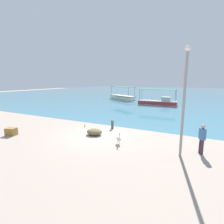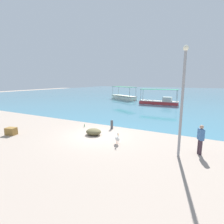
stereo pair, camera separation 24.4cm
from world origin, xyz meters
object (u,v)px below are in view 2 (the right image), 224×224
Objects in this scene: cargo_crate at (11,131)px; fishing_boat_near_left at (160,101)px; mooring_bollard at (112,124)px; fisherman_standing at (201,139)px; glass_bottle at (84,126)px; fishing_boat_center at (124,97)px; lamp_post at (182,97)px; net_pile at (94,132)px; pelican at (117,138)px.

fishing_boat_near_left is at bearing 75.21° from cargo_crate.
fisherman_standing is (6.78, -2.25, 0.49)m from mooring_bollard.
cargo_crate is 5.71m from glass_bottle.
fishing_boat_center is 1.17× the size of lamp_post.
lamp_post is 7.12m from mooring_bollard.
cargo_crate is at bearing -84.23° from fishing_boat_center.
cargo_crate is at bearing -152.07° from net_pile.
fishing_boat_near_left is 8.19× the size of pelican.
fishing_boat_near_left is 8.60× the size of cargo_crate.
pelican is 3.59m from mooring_bollard.
mooring_bollard reaches higher than glass_bottle.
fisherman_standing is 6.26× the size of glass_bottle.
net_pile is (-6.22, 0.95, -3.02)m from lamp_post.
fisherman_standing is (4.78, 0.72, 0.53)m from pelican.
fishing_boat_center is 25.17m from net_pile.
mooring_bollard is (-5.77, 3.05, -2.84)m from lamp_post.
fisherman_standing is at bearing -18.40° from mooring_bollard.
net_pile is at bearing -70.89° from fishing_boat_center.
pelican is (2.03, -20.53, -0.17)m from fishing_boat_near_left.
fishing_boat_center is at bearing 95.77° from cargo_crate.
mooring_bollard is 7.83m from cargo_crate.
cargo_crate reaches higher than net_pile.
cargo_crate is (-5.54, -2.94, 0.04)m from net_pile.
fishing_boat_near_left reaches higher than net_pile.
fisherman_standing is 9.44m from glass_bottle.
fisherman_standing is at bearing -10.46° from glass_bottle.
glass_bottle is at bearing 151.52° from pelican.
cargo_crate is (-12.77, -2.78, -0.63)m from fisherman_standing.
glass_bottle is (6.21, -22.22, -0.46)m from fishing_boat_center.
fishing_boat_center reaches higher than fishing_boat_near_left.
fishing_boat_near_left reaches higher than glass_bottle.
lamp_post reaches higher than mooring_bollard.
mooring_bollard is 2.89× the size of glass_bottle.
fishing_boat_center is 4.00× the size of fisherman_standing.
net_pile is (-0.45, -2.10, -0.18)m from mooring_bollard.
fisherman_standing reaches higher than glass_bottle.
fisherman_standing is at bearing 8.56° from pelican.
glass_bottle is at bearing -74.37° from fishing_boat_center.
fisherman_standing reaches higher than net_pile.
pelican is 0.67× the size of net_pile.
cargo_crate is at bearing -167.71° from fisherman_standing.
net_pile is at bearing -102.11° from mooring_bollard.
fishing_boat_center reaches higher than glass_bottle.
mooring_bollard is at bearing 161.60° from fisherman_standing.
mooring_bollard is 2.16m from net_pile.
net_pile is at bearing 171.29° from lamp_post.
fisherman_standing is 13.09m from cargo_crate.
lamp_post is at bearing -8.71° from net_pile.
mooring_bollard is at bearing 152.11° from lamp_post.
fisherman_standing is at bearing 38.33° from lamp_post.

